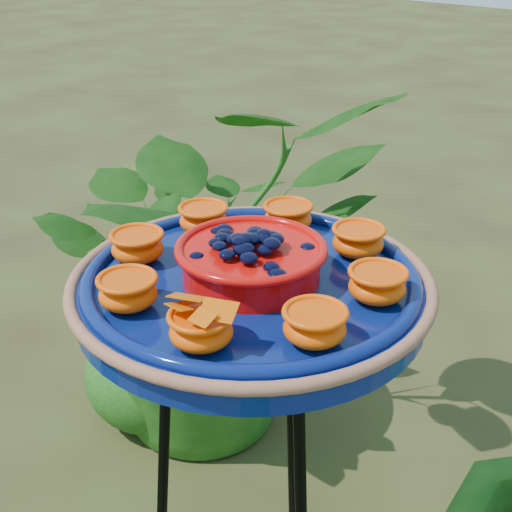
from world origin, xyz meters
name	(u,v)px	position (x,y,z in m)	size (l,w,h in m)	color
tripod_stand	(252,504)	(0.11, 0.12, 0.55)	(0.38, 0.38, 0.90)	black
feeder_dish	(251,281)	(0.11, 0.12, 0.94)	(0.53, 0.53, 0.11)	navy
shrub_back_left	(209,259)	(-0.58, 0.75, 0.51)	(0.91, 0.79, 1.01)	#185316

